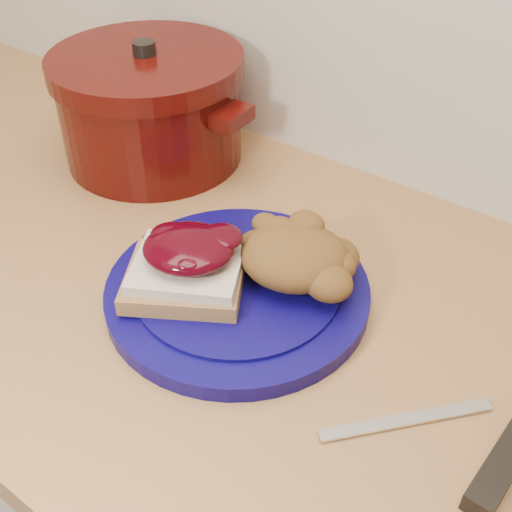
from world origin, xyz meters
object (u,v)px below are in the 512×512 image
Objects in this scene: plate at (237,291)px; butter_knife at (406,420)px; dutch_oven at (151,107)px; pepper_grinder at (158,90)px.

plate reaches higher than butter_knife.
butter_knife is 0.55m from dutch_oven.
pepper_grinder is (-0.54, 0.26, 0.07)m from butter_knife.
pepper_grinder is at bearing 144.73° from plate.
butter_knife is 1.15× the size of pepper_grinder.
dutch_oven reaches higher than butter_knife.
butter_knife is at bearing -26.22° from pepper_grinder.
butter_knife is 0.52× the size of dutch_oven.
plate is 0.22m from butter_knife.
plate is 0.91× the size of dutch_oven.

